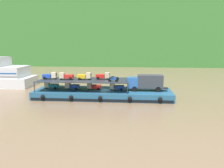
# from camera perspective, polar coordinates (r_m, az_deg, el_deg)

# --- Properties ---
(ground_plane) EXTENTS (400.00, 400.00, 0.00)m
(ground_plane) POSITION_cam_1_polar(r_m,az_deg,el_deg) (45.20, -2.25, -3.34)
(ground_plane) COLOR #7F664C
(hillside_far_bank) EXTENTS (149.09, 33.46, 34.03)m
(hillside_far_bank) POSITION_cam_1_polar(r_m,az_deg,el_deg) (119.77, 2.38, 14.18)
(hillside_far_bank) COLOR #387533
(hillside_far_bank) RESTS_ON ground
(cargo_barge) EXTENTS (26.79, 8.71, 1.50)m
(cargo_barge) POSITION_cam_1_polar(r_m,az_deg,el_deg) (45.00, -2.26, -2.42)
(cargo_barge) COLOR #23567A
(cargo_barge) RESTS_ON ground
(covered_lorry) EXTENTS (7.86, 2.30, 3.10)m
(covered_lorry) POSITION_cam_1_polar(r_m,az_deg,el_deg) (44.22, 8.58, 0.48)
(covered_lorry) COLOR #285BA3
(covered_lorry) RESTS_ON cargo_barge
(cargo_rack) EXTENTS (17.59, 7.30, 2.00)m
(cargo_rack) POSITION_cam_1_polar(r_m,az_deg,el_deg) (45.17, -7.07, 1.03)
(cargo_rack) COLOR #232833
(cargo_rack) RESTS_ON cargo_barge
(mini_truck_lower_stern) EXTENTS (2.76, 1.23, 1.38)m
(mini_truck_lower_stern) POSITION_cam_1_polar(r_m,az_deg,el_deg) (47.53, -15.06, -0.32)
(mini_truck_lower_stern) COLOR teal
(mini_truck_lower_stern) RESTS_ON cargo_barge
(mini_truck_lower_aft) EXTENTS (2.76, 1.24, 1.38)m
(mini_truck_lower_aft) POSITION_cam_1_polar(r_m,az_deg,el_deg) (45.82, -10.07, -0.50)
(mini_truck_lower_aft) COLOR #1E47B7
(mini_truck_lower_aft) RESTS_ON cargo_barge
(mini_truck_lower_mid) EXTENTS (2.74, 1.20, 1.38)m
(mini_truck_lower_mid) POSITION_cam_1_polar(r_m,az_deg,el_deg) (44.95, -4.58, -0.58)
(mini_truck_lower_mid) COLOR red
(mini_truck_lower_mid) RESTS_ON cargo_barge
(mini_truck_lower_fore) EXTENTS (2.79, 1.29, 1.38)m
(mini_truck_lower_fore) POSITION_cam_1_polar(r_m,az_deg,el_deg) (44.27, 1.17, -0.72)
(mini_truck_lower_fore) COLOR #1E47B7
(mini_truck_lower_fore) RESTS_ON cargo_barge
(mini_truck_upper_stern) EXTENTS (2.78, 1.28, 1.38)m
(mini_truck_upper_stern) POSITION_cam_1_polar(r_m,az_deg,el_deg) (47.09, -15.38, 2.04)
(mini_truck_upper_stern) COLOR #1E47B7
(mini_truck_upper_stern) RESTS_ON cargo_rack
(mini_truck_upper_mid) EXTENTS (2.79, 1.29, 1.38)m
(mini_truck_upper_mid) POSITION_cam_1_polar(r_m,az_deg,el_deg) (45.75, -11.50, 1.97)
(mini_truck_upper_mid) COLOR red
(mini_truck_upper_mid) RESTS_ON cargo_rack
(mini_truck_upper_fore) EXTENTS (2.77, 1.26, 1.38)m
(mini_truck_upper_fore) POSITION_cam_1_polar(r_m,az_deg,el_deg) (45.15, -6.93, 1.99)
(mini_truck_upper_fore) COLOR gold
(mini_truck_upper_fore) RESTS_ON cargo_rack
(mini_truck_upper_bow) EXTENTS (2.75, 1.22, 1.38)m
(mini_truck_upper_bow) POSITION_cam_1_polar(r_m,az_deg,el_deg) (45.21, -2.25, 2.07)
(mini_truck_upper_bow) COLOR red
(mini_truck_upper_bow) RESTS_ON cargo_rack
(motorcycle_upper_port) EXTENTS (1.90, 0.55, 0.87)m
(motorcycle_upper_port) POSITION_cam_1_polar(r_m,az_deg,el_deg) (42.08, 0.29, 1.13)
(motorcycle_upper_port) COLOR black
(motorcycle_upper_port) RESTS_ON cargo_rack
(motorcycle_upper_centre) EXTENTS (1.90, 0.55, 0.87)m
(motorcycle_upper_centre) POSITION_cam_1_polar(r_m,az_deg,el_deg) (44.24, 0.48, 1.57)
(motorcycle_upper_centre) COLOR black
(motorcycle_upper_centre) RESTS_ON cargo_rack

